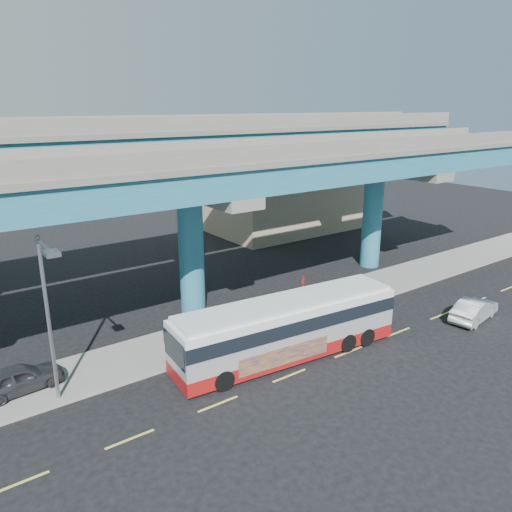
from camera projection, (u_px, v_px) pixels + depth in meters
ground at (285, 373)px, 23.98m from camera, size 120.00×120.00×0.00m
sidewalk at (224, 331)px, 28.21m from camera, size 70.00×4.00×0.15m
lane_markings at (289, 376)px, 23.75m from camera, size 58.00×0.12×0.01m
viaduct at (187, 164)px, 28.35m from camera, size 52.00×12.40×11.70m
building_beige at (280, 195)px, 50.85m from camera, size 14.00×10.23×7.00m
transit_bus at (288, 326)px, 25.06m from camera, size 12.30×3.72×3.11m
sedan at (474, 310)px, 29.70m from camera, size 2.67×4.46×1.33m
parked_car at (19, 378)px, 22.03m from camera, size 2.16×3.99×1.27m
street_lamp at (49, 300)px, 19.88m from camera, size 0.50×2.40×7.30m
stop_sign at (303, 287)px, 29.24m from camera, size 0.65×0.55×2.72m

